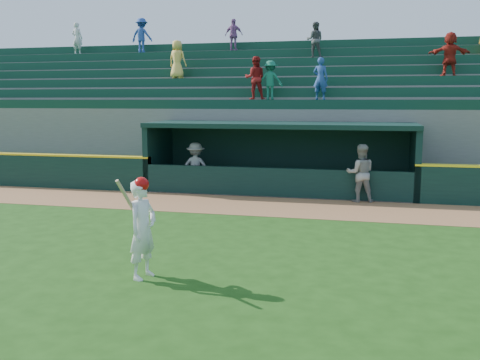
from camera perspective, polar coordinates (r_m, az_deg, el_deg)
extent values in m
plane|color=#1C4411|center=(11.91, -1.81, -7.31)|extent=(120.00, 120.00, 0.00)
cube|color=#92613A|center=(16.56, 2.67, -2.79)|extent=(40.00, 3.00, 0.01)
imported|color=gray|center=(17.55, 12.72, 0.71)|extent=(0.99, 0.82, 1.86)
imported|color=gray|center=(19.31, -4.75, 1.42)|extent=(1.21, 0.81, 1.75)
cube|color=slate|center=(19.27, 4.23, -1.16)|extent=(9.00, 2.60, 0.04)
cube|color=black|center=(20.36, -8.63, 2.50)|extent=(0.20, 2.60, 2.30)
cube|color=black|center=(18.94, 18.15, 1.72)|extent=(0.20, 2.60, 2.30)
cube|color=black|center=(20.39, 4.86, 2.57)|extent=(9.40, 0.20, 2.30)
cube|color=black|center=(19.02, 4.31, 5.87)|extent=(9.40, 2.80, 0.16)
cube|color=black|center=(18.00, 3.62, -0.29)|extent=(9.00, 0.16, 1.00)
cube|color=brown|center=(20.01, 4.61, -0.13)|extent=(8.40, 0.45, 0.10)
cube|color=slate|center=(20.88, 5.09, 3.55)|extent=(34.00, 0.85, 2.91)
cube|color=#0F3828|center=(20.68, 5.10, 8.04)|extent=(34.00, 0.60, 0.36)
cube|color=slate|center=(21.70, 5.42, 4.33)|extent=(34.00, 0.85, 3.36)
cube|color=#0F3828|center=(21.53, 5.45, 9.25)|extent=(34.00, 0.60, 0.36)
cube|color=slate|center=(22.52, 5.74, 5.05)|extent=(34.00, 0.85, 3.81)
cube|color=#0F3828|center=(22.38, 5.78, 10.37)|extent=(34.00, 0.60, 0.36)
cube|color=slate|center=(23.35, 6.03, 5.72)|extent=(34.00, 0.85, 4.26)
cube|color=#0F3828|center=(23.24, 6.08, 11.40)|extent=(34.00, 0.60, 0.36)
cube|color=slate|center=(24.19, 6.30, 6.34)|extent=(34.00, 0.85, 4.71)
cube|color=#0F3828|center=(24.11, 6.37, 12.36)|extent=(34.00, 0.60, 0.36)
cube|color=slate|center=(25.02, 6.56, 6.92)|extent=(34.00, 0.85, 5.16)
cube|color=#0F3828|center=(24.98, 6.64, 13.25)|extent=(34.00, 0.60, 0.36)
cube|color=slate|center=(25.86, 6.80, 7.47)|extent=(34.00, 0.85, 5.61)
cube|color=#0F3828|center=(25.86, 6.89, 14.09)|extent=(34.00, 0.60, 0.36)
cube|color=slate|center=(26.43, 6.95, 7.48)|extent=(34.50, 0.30, 5.61)
imported|color=maroon|center=(22.44, 21.46, 12.40)|extent=(1.56, 0.58, 1.65)
imported|color=#26488C|center=(20.57, 8.59, 10.65)|extent=(0.64, 0.49, 1.56)
imported|color=#4F4F4F|center=(24.14, 7.98, 14.57)|extent=(0.76, 0.60, 1.53)
imported|color=#16664A|center=(20.83, 3.25, 10.58)|extent=(0.97, 0.58, 1.47)
imported|color=#EBC053|center=(23.67, -6.70, 12.66)|extent=(0.87, 0.65, 1.63)
imported|color=#995996|center=(25.68, -0.67, 15.22)|extent=(0.89, 0.44, 1.46)
imported|color=silver|center=(28.72, -16.97, 14.24)|extent=(0.60, 0.43, 1.56)
imported|color=maroon|center=(20.94, 1.63, 10.81)|extent=(0.90, 0.76, 1.64)
imported|color=#284694|center=(27.17, -10.43, 14.91)|extent=(1.12, 0.72, 1.65)
imported|color=white|center=(9.94, -10.34, -5.23)|extent=(0.58, 0.75, 1.82)
sphere|color=#B70B0A|center=(9.78, -10.47, -0.46)|extent=(0.27, 0.27, 0.27)
cylinder|color=tan|center=(9.70, -11.93, -1.96)|extent=(0.24, 0.49, 0.76)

